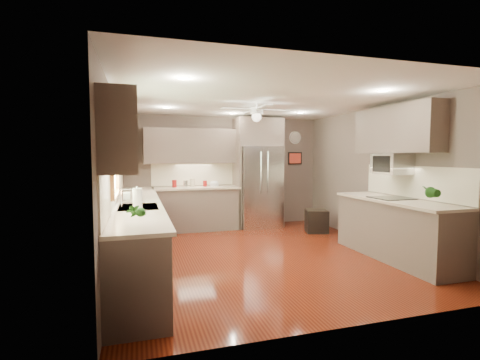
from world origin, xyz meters
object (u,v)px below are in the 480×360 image
canister_c (192,183)px  potted_plant_left (136,211)px  microwave (392,164)px  refrigerator (259,174)px  canister_d (205,184)px  stool (316,221)px  soap_bottle (127,196)px  bowl (214,185)px  potted_plant_right (431,192)px  canister_a (174,184)px  canister_b (186,184)px  paper_towel (138,199)px

canister_c → potted_plant_left: 4.20m
microwave → refrigerator: bearing=116.1°
canister_d → potted_plant_left: 4.32m
potted_plant_left → stool: size_ratio=0.52×
canister_c → stool: size_ratio=0.34×
canister_c → soap_bottle: 2.66m
refrigerator → bowl: bearing=177.4°
potted_plant_right → stool: 2.84m
canister_a → canister_b: size_ratio=1.03×
potted_plant_right → stool: potted_plant_right is taller
canister_a → microwave: microwave is taller
canister_a → microwave: 4.25m
soap_bottle → refrigerator: (2.78, 2.25, 0.14)m
canister_c → stool: (2.46, -0.99, -0.79)m
potted_plant_left → paper_towel: 0.98m
canister_d → potted_plant_left: size_ratio=0.47×
canister_a → soap_bottle: (-0.90, -2.30, 0.03)m
canister_b → soap_bottle: (-1.14, -2.28, 0.04)m
potted_plant_right → refrigerator: bearing=108.6°
canister_d → microwave: size_ratio=0.24×
canister_a → canister_c: bearing=3.6°
canister_d → stool: size_ratio=0.24×
refrigerator → stool: size_ratio=4.50×
canister_d → canister_a: bearing=-175.3°
canister_c → microwave: size_ratio=0.33×
potted_plant_left → stool: 4.81m
canister_c → canister_d: 0.28m
canister_b → bowl: (0.63, 0.02, -0.05)m
bowl → paper_towel: paper_towel is taller
potted_plant_right → bowl: size_ratio=1.81×
soap_bottle → potted_plant_right: 4.23m
potted_plant_left → refrigerator: bearing=56.2°
bowl → stool: bearing=-25.9°
potted_plant_left → bowl: 4.34m
soap_bottle → paper_towel: size_ratio=0.74×
canister_d → soap_bottle: (-1.57, -2.35, 0.05)m
paper_towel → canister_c: bearing=69.5°
bowl → stool: size_ratio=0.36×
soap_bottle → canister_d: bearing=56.2°
bowl → paper_towel: 3.45m
canister_a → bowl: bearing=0.2°
canister_d → refrigerator: 1.23m
bowl → potted_plant_left: bearing=-112.2°
potted_plant_left → microwave: size_ratio=0.52×
potted_plant_left → bowl: (1.64, 4.02, -0.12)m
potted_plant_right → microwave: bearing=83.2°
canister_a → canister_d: (0.67, 0.05, -0.02)m
canister_b → canister_c: size_ratio=0.83×
canister_a → paper_towel: 3.13m
potted_plant_left → microwave: microwave is taller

